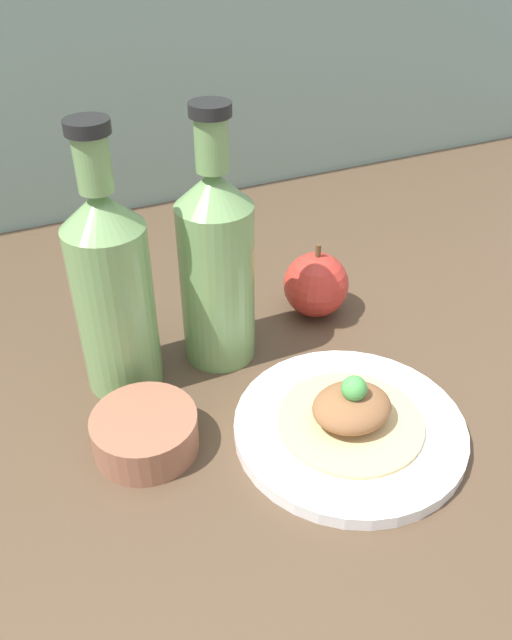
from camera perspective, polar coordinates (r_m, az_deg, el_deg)
The scene contains 7 objects.
ground_plane at distance 66.46cm, azimuth 3.04°, elevation -8.91°, with size 180.00×110.00×4.00cm, color brown.
plate at distance 62.06cm, azimuth 8.53°, elevation -9.60°, with size 22.47×22.47×1.68cm.
plated_food at distance 60.58cm, azimuth 8.71°, elevation -8.18°, with size 14.13×14.13×5.66cm.
cider_bottle_left at distance 62.65cm, azimuth -12.98°, elevation 2.87°, with size 7.96×7.96×28.14cm.
cider_bottle_right at distance 65.14cm, azimuth -3.63°, elevation 5.14°, with size 7.96×7.96×28.14cm.
apple at distance 76.15cm, azimuth 5.50°, elevation 3.24°, with size 7.96×7.96×9.48cm.
dipping_bowl at distance 60.30cm, azimuth -10.09°, elevation -10.07°, with size 9.98×9.98×3.88cm.
Camera 1 is at (-23.16, -41.40, 44.54)cm, focal length 35.00 mm.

